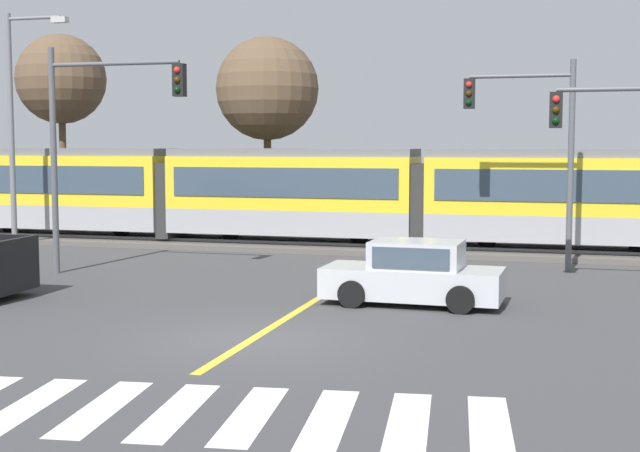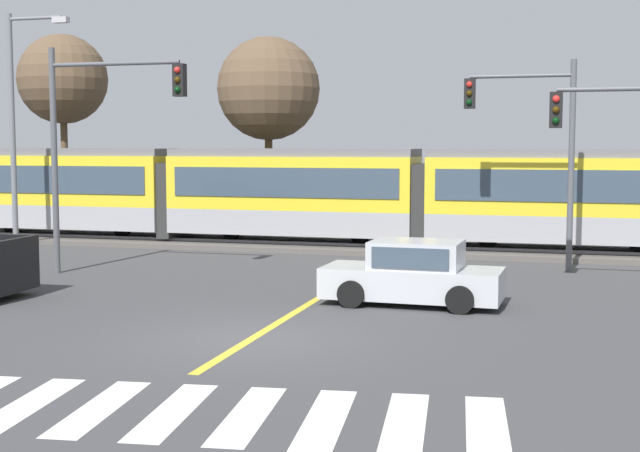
{
  "view_description": "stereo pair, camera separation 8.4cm",
  "coord_description": "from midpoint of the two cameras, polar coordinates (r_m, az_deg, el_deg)",
  "views": [
    {
      "loc": [
        5.84,
        -16.05,
        3.8
      ],
      "look_at": [
        -0.51,
        6.77,
        1.6
      ],
      "focal_mm": 50.0,
      "sensor_mm": 36.0,
      "label": 1
    },
    {
      "loc": [
        5.92,
        -16.03,
        3.8
      ],
      "look_at": [
        -0.51,
        6.77,
        1.6
      ],
      "focal_mm": 50.0,
      "sensor_mm": 36.0,
      "label": 2
    }
  ],
  "objects": [
    {
      "name": "lane_centre_line",
      "position": [
        22.3,
        0.03,
        -4.5
      ],
      "size": [
        0.2,
        15.79,
        0.01
      ],
      "primitive_type": "cube",
      "color": "gold",
      "rests_on": "ground"
    },
    {
      "name": "bare_tree_west",
      "position": [
        37.45,
        -3.47,
        8.74
      ],
      "size": [
        4.28,
        4.28,
        8.21
      ],
      "color": "brown",
      "rests_on": "ground"
    },
    {
      "name": "bare_tree_far_west",
      "position": [
        42.92,
        -16.3,
        8.97
      ],
      "size": [
        4.09,
        4.09,
        8.77
      ],
      "color": "brown",
      "rests_on": "ground"
    },
    {
      "name": "light_rail_tram",
      "position": [
        32.59,
        -1.79,
        2.22
      ],
      "size": [
        28.0,
        2.64,
        3.43
      ],
      "color": "#9E9EA3",
      "rests_on": "track_bed"
    },
    {
      "name": "traffic_light_mid_left",
      "position": [
        26.36,
        -14.27,
        6.26
      ],
      "size": [
        4.25,
        0.38,
        6.55
      ],
      "color": "#515459",
      "rests_on": "ground"
    },
    {
      "name": "traffic_light_far_right",
      "position": [
        27.3,
        13.51,
        5.75
      ],
      "size": [
        3.25,
        0.38,
        6.25
      ],
      "color": "#515459",
      "rests_on": "ground"
    },
    {
      "name": "track_bed",
      "position": [
        31.84,
        4.8,
        -1.4
      ],
      "size": [
        120.0,
        4.0,
        0.18
      ],
      "primitive_type": "cube",
      "color": "#56514C",
      "rests_on": "ground"
    },
    {
      "name": "street_lamp_west",
      "position": [
        33.88,
        -18.91,
        6.73
      ],
      "size": [
        2.47,
        0.28,
        8.4
      ],
      "color": "slate",
      "rests_on": "ground"
    },
    {
      "name": "crosswalk_stripe_3",
      "position": [
        13.92,
        -18.21,
        -10.8
      ],
      "size": [
        0.89,
        2.85,
        0.01
      ],
      "primitive_type": "cube",
      "rotation": [
        0.0,
        0.0,
        0.12
      ],
      "color": "silver",
      "rests_on": "ground"
    },
    {
      "name": "crosswalk_stripe_6",
      "position": [
        12.81,
        -4.62,
        -11.96
      ],
      "size": [
        0.89,
        2.85,
        0.01
      ],
      "primitive_type": "cube",
      "rotation": [
        0.0,
        0.0,
        0.12
      ],
      "color": "silver",
      "rests_on": "ground"
    },
    {
      "name": "crosswalk_stripe_4",
      "position": [
        13.47,
        -13.95,
        -11.23
      ],
      "size": [
        0.89,
        2.85,
        0.01
      ],
      "primitive_type": "cube",
      "rotation": [
        0.0,
        0.0,
        0.12
      ],
      "color": "silver",
      "rests_on": "ground"
    },
    {
      "name": "crosswalk_stripe_8",
      "position": [
        12.51,
        5.47,
        -12.4
      ],
      "size": [
        0.89,
        2.85,
        0.01
      ],
      "primitive_type": "cube",
      "rotation": [
        0.0,
        0.0,
        0.12
      ],
      "color": "silver",
      "rests_on": "ground"
    },
    {
      "name": "crosswalk_stripe_5",
      "position": [
        13.1,
        -9.41,
        -11.62
      ],
      "size": [
        0.89,
        2.85,
        0.01
      ],
      "primitive_type": "cube",
      "rotation": [
        0.0,
        0.0,
        0.12
      ],
      "color": "silver",
      "rests_on": "ground"
    },
    {
      "name": "crosswalk_stripe_7",
      "position": [
        12.61,
        0.36,
        -12.22
      ],
      "size": [
        0.89,
        2.85,
        0.01
      ],
      "primitive_type": "cube",
      "rotation": [
        0.0,
        0.0,
        0.12
      ],
      "color": "silver",
      "rests_on": "ground"
    },
    {
      "name": "ground_plane",
      "position": [
        17.5,
        -4.52,
        -7.26
      ],
      "size": [
        200.0,
        200.0,
        0.0
      ],
      "primitive_type": "plane",
      "color": "#3D3D3F"
    },
    {
      "name": "crosswalk_stripe_9",
      "position": [
        12.5,
        10.63,
        -12.48
      ],
      "size": [
        0.89,
        2.85,
        0.01
      ],
      "primitive_type": "cube",
      "rotation": [
        0.0,
        0.0,
        0.12
      ],
      "color": "silver",
      "rests_on": "ground"
    },
    {
      "name": "rail_near",
      "position": [
        31.12,
        4.55,
        -1.29
      ],
      "size": [
        120.0,
        0.08,
        0.1
      ],
      "primitive_type": "cube",
      "color": "#939399",
      "rests_on": "track_bed"
    },
    {
      "name": "rail_far",
      "position": [
        32.53,
        5.03,
        -1.01
      ],
      "size": [
        120.0,
        0.08,
        0.1
      ],
      "primitive_type": "cube",
      "color": "#939399",
      "rests_on": "track_bed"
    },
    {
      "name": "sedan_crossing",
      "position": [
        21.16,
        5.88,
        -3.14
      ],
      "size": [
        4.25,
        2.01,
        1.52
      ],
      "color": "#B7BABF",
      "rests_on": "ground"
    }
  ]
}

